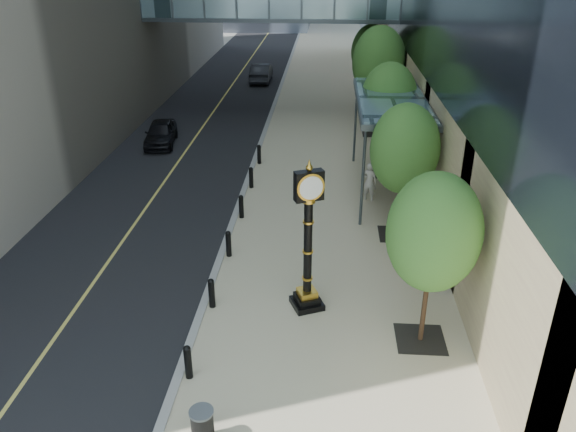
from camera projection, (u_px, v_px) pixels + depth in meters
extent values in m
plane|color=gray|center=(289.00, 412.00, 13.76)|extent=(320.00, 320.00, 0.00)
cube|color=black|center=(241.00, 72.00, 50.07)|extent=(8.00, 180.00, 0.02)
cube|color=#B4AA8A|center=(331.00, 73.00, 49.57)|extent=(8.00, 180.00, 0.06)
cube|color=gray|center=(286.00, 72.00, 49.81)|extent=(0.25, 180.00, 0.07)
cube|color=#383F44|center=(272.00, 17.00, 36.42)|extent=(17.00, 4.20, 0.25)
cube|color=#383F44|center=(391.00, 101.00, 24.26)|extent=(3.00, 8.00, 0.25)
cube|color=slate|center=(392.00, 98.00, 24.20)|extent=(2.80, 7.80, 0.06)
cylinder|color=#383F44|center=(363.00, 178.00, 21.95)|extent=(0.12, 0.12, 4.20)
cylinder|color=#383F44|center=(355.00, 123.00, 28.58)|extent=(0.12, 0.12, 4.20)
cylinder|color=black|center=(188.00, 363.00, 14.60)|extent=(0.20, 0.20, 0.90)
cylinder|color=black|center=(212.00, 294.00, 17.48)|extent=(0.20, 0.20, 0.90)
cylinder|color=black|center=(229.00, 245.00, 20.35)|extent=(0.20, 0.20, 0.90)
cylinder|color=black|center=(241.00, 208.00, 23.22)|extent=(0.20, 0.20, 0.90)
cylinder|color=black|center=(251.00, 179.00, 26.09)|extent=(0.20, 0.20, 0.90)
cylinder|color=black|center=(259.00, 155.00, 28.96)|extent=(0.20, 0.20, 0.90)
cube|color=black|center=(420.00, 339.00, 16.20)|extent=(1.40, 1.40, 0.02)
cylinder|color=#3C2A19|center=(425.00, 300.00, 15.60)|extent=(0.14, 0.14, 2.74)
ellipsoid|color=#386C27|center=(434.00, 233.00, 14.68)|extent=(2.51, 2.51, 3.34)
cube|color=black|center=(397.00, 234.00, 22.03)|extent=(1.40, 1.40, 0.02)
cylinder|color=#3C2A19|center=(400.00, 202.00, 21.43)|extent=(0.14, 0.14, 2.78)
ellipsoid|color=#386C27|center=(405.00, 149.00, 20.49)|extent=(2.55, 2.55, 3.39)
cube|color=black|center=(383.00, 173.00, 27.86)|extent=(1.40, 1.40, 0.02)
cylinder|color=#3C2A19|center=(385.00, 146.00, 27.23)|extent=(0.14, 0.14, 2.90)
ellipsoid|color=#386C27|center=(389.00, 100.00, 26.25)|extent=(2.66, 2.66, 3.54)
cube|color=black|center=(374.00, 134.00, 33.69)|extent=(1.40, 1.40, 0.02)
cylinder|color=#3C2A19|center=(376.00, 107.00, 32.97)|extent=(0.14, 0.14, 3.32)
ellipsoid|color=#386C27|center=(379.00, 62.00, 31.84)|extent=(3.04, 3.04, 4.06)
cube|color=black|center=(368.00, 106.00, 39.52)|extent=(1.40, 1.40, 0.02)
cylinder|color=#3C2A19|center=(369.00, 85.00, 38.88)|extent=(0.14, 0.14, 2.93)
ellipsoid|color=#386C27|center=(371.00, 51.00, 37.89)|extent=(2.69, 2.69, 3.58)
cube|color=black|center=(307.00, 303.00, 17.66)|extent=(1.17, 1.17, 0.20)
cube|color=black|center=(307.00, 298.00, 17.57)|extent=(0.91, 0.91, 0.20)
cube|color=gold|center=(307.00, 293.00, 17.48)|extent=(0.72, 0.72, 0.20)
cylinder|color=black|center=(308.00, 247.00, 16.77)|extent=(0.26, 0.26, 3.07)
cube|color=black|center=(309.00, 186.00, 15.90)|extent=(0.89, 0.61, 0.89)
cylinder|color=white|center=(309.00, 183.00, 16.05)|extent=(0.65, 0.31, 0.69)
cylinder|color=white|center=(309.00, 188.00, 15.74)|extent=(0.65, 0.31, 0.69)
sphere|color=gold|center=(309.00, 168.00, 15.66)|extent=(0.20, 0.20, 0.20)
cylinder|color=black|center=(203.00, 428.00, 12.66)|extent=(0.59, 0.59, 0.90)
imported|color=#B0ABA2|center=(369.00, 181.00, 24.63)|extent=(0.75, 0.63, 1.77)
imported|color=black|center=(161.00, 133.00, 31.79)|extent=(2.08, 4.09, 1.33)
imported|color=black|center=(261.00, 72.00, 46.33)|extent=(1.62, 4.50, 1.48)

